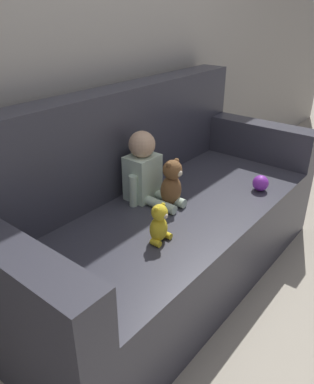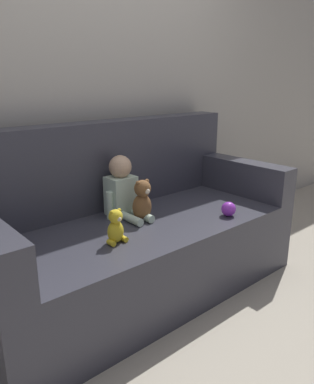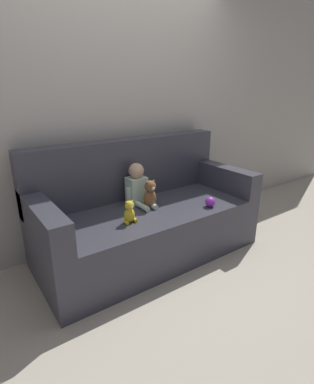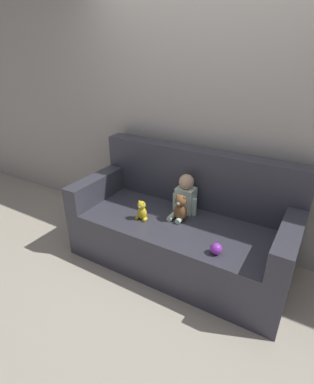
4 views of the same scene
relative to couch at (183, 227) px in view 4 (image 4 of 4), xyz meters
name	(u,v)px [view 4 (image 4 of 4)]	position (x,y,z in m)	size (l,w,h in m)	color
ground_plane	(178,261)	(0.00, -0.07, -0.36)	(12.00, 12.00, 0.00)	#B7AD99
wall_back	(209,119)	(0.00, 0.47, 0.94)	(8.00, 0.05, 2.60)	#ADA89E
couch	(183,227)	(0.00, 0.00, 0.00)	(2.02, 0.90, 1.05)	#383842
person_baby	(185,197)	(-0.03, 0.08, 0.29)	(0.25, 0.32, 0.38)	silver
teddy_bear_brown	(181,208)	(0.01, -0.08, 0.25)	(0.12, 0.12, 0.26)	brown
plush_toy_side	(142,211)	(-0.30, -0.24, 0.21)	(0.11, 0.09, 0.19)	yellow
toy_ball	(216,249)	(0.46, -0.37, 0.17)	(0.09, 0.09, 0.09)	purple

